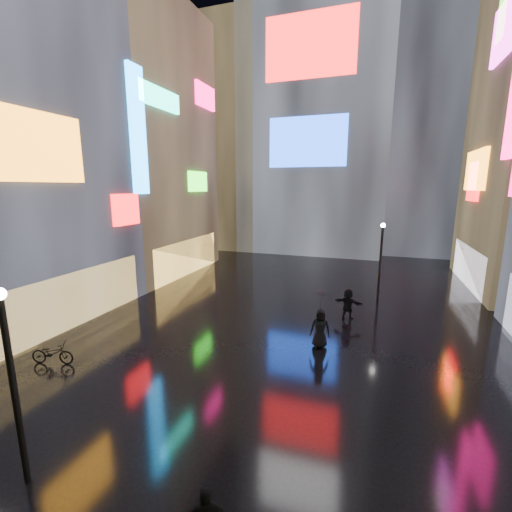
% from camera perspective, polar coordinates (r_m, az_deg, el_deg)
% --- Properties ---
extents(ground, '(140.00, 140.00, 0.00)m').
position_cam_1_polar(ground, '(21.25, 7.13, -9.20)').
color(ground, black).
rests_on(ground, ground).
extents(building_left_far, '(10.28, 12.00, 22.00)m').
position_cam_1_polar(building_left_far, '(32.56, -19.81, 17.02)').
color(building_left_far, black).
rests_on(building_left_far, ground).
extents(tower_main, '(16.00, 14.20, 42.00)m').
position_cam_1_polar(tower_main, '(46.06, 10.77, 28.38)').
color(tower_main, black).
rests_on(tower_main, ground).
extents(tower_flank_right, '(12.00, 12.00, 34.00)m').
position_cam_1_polar(tower_flank_right, '(46.76, 26.86, 22.07)').
color(tower_flank_right, black).
rests_on(tower_flank_right, ground).
extents(tower_flank_left, '(10.00, 10.00, 26.00)m').
position_cam_1_polar(tower_flank_left, '(45.55, -4.60, 18.41)').
color(tower_flank_left, black).
rests_on(tower_flank_left, ground).
extents(lamp_near, '(0.30, 0.30, 5.20)m').
position_cam_1_polar(lamp_near, '(10.57, -35.55, -16.15)').
color(lamp_near, black).
rests_on(lamp_near, ground).
extents(lamp_far, '(0.30, 0.30, 5.20)m').
position_cam_1_polar(lamp_far, '(23.62, 20.05, -0.28)').
color(lamp_far, black).
rests_on(lamp_far, ground).
extents(pedestrian_4, '(0.99, 0.71, 1.89)m').
position_cam_1_polar(pedestrian_4, '(16.66, 10.63, -11.79)').
color(pedestrian_4, black).
rests_on(pedestrian_4, ground).
extents(pedestrian_5, '(1.71, 0.82, 1.77)m').
position_cam_1_polar(pedestrian_5, '(20.43, 15.08, -7.74)').
color(pedestrian_5, black).
rests_on(pedestrian_5, ground).
extents(umbrella_2, '(1.18, 1.19, 0.84)m').
position_cam_1_polar(umbrella_2, '(16.18, 10.81, -7.35)').
color(umbrella_2, black).
rests_on(umbrella_2, pedestrian_4).
extents(bicycle, '(1.94, 1.10, 0.97)m').
position_cam_1_polar(bicycle, '(17.52, -30.82, -13.73)').
color(bicycle, black).
rests_on(bicycle, ground).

